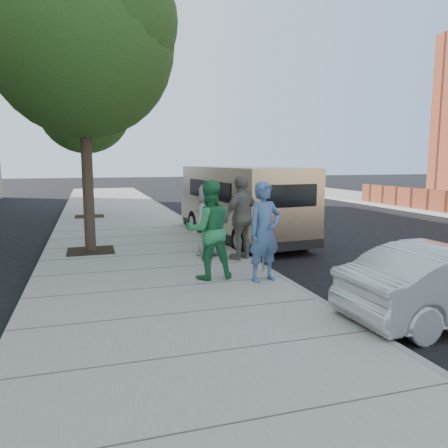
{
  "coord_description": "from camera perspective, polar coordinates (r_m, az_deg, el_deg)",
  "views": [
    {
      "loc": [
        -2.29,
        -9.47,
        2.51
      ],
      "look_at": [
        0.6,
        -0.17,
        1.1
      ],
      "focal_mm": 35.0,
      "sensor_mm": 36.0,
      "label": 1
    }
  ],
  "objects": [
    {
      "name": "parking_meter",
      "position": [
        9.32,
        5.24,
        -0.01
      ],
      "size": [
        0.31,
        0.19,
        1.42
      ],
      "rotation": [
        0.0,
        0.0,
        -0.32
      ],
      "color": "gray",
      "rests_on": "sidewalk"
    },
    {
      "name": "person_gray_shirt",
      "position": [
        10.89,
        -2.0,
        0.62
      ],
      "size": [
        1.07,
        0.99,
        1.83
      ],
      "primitive_type": "imported",
      "rotation": [
        0.0,
        0.0,
        3.75
      ],
      "color": "#A3A3A6",
      "rests_on": "sidewalk"
    },
    {
      "name": "curb_face",
      "position": [
        10.46,
        4.14,
        -5.24
      ],
      "size": [
        0.12,
        60.0,
        0.16
      ],
      "primitive_type": "cube",
      "color": "gray",
      "rests_on": "ground"
    },
    {
      "name": "tree_near",
      "position": [
        12.25,
        -17.91,
        22.21
      ],
      "size": [
        4.62,
        4.6,
        7.53
      ],
      "color": "black",
      "rests_on": "sidewalk"
    },
    {
      "name": "ground",
      "position": [
        10.06,
        -3.58,
        -6.22
      ],
      "size": [
        120.0,
        120.0,
        0.0
      ],
      "primitive_type": "plane",
      "color": "black",
      "rests_on": "ground"
    },
    {
      "name": "van",
      "position": [
        13.78,
        2.23,
        2.91
      ],
      "size": [
        2.6,
        6.42,
        2.33
      ],
      "rotation": [
        0.0,
        0.0,
        0.09
      ],
      "color": "tan",
      "rests_on": "ground"
    },
    {
      "name": "sidewalk",
      "position": [
        9.86,
        -9.27,
        -6.16
      ],
      "size": [
        5.0,
        60.0,
        0.15
      ],
      "primitive_type": "cube",
      "color": "gray",
      "rests_on": "ground"
    },
    {
      "name": "person_green_shirt",
      "position": [
        8.74,
        -1.98,
        -0.77
      ],
      "size": [
        0.97,
        0.76,
        1.98
      ],
      "primitive_type": "imported",
      "rotation": [
        0.0,
        0.0,
        3.15
      ],
      "color": "#2D894C",
      "rests_on": "sidewalk"
    },
    {
      "name": "tree_far",
      "position": [
        19.61,
        -17.63,
        14.81
      ],
      "size": [
        3.92,
        3.8,
        6.49
      ],
      "color": "black",
      "rests_on": "sidewalk"
    },
    {
      "name": "person_officer",
      "position": [
        8.6,
        5.32,
        -1.01
      ],
      "size": [
        0.81,
        0.63,
        1.97
      ],
      "primitive_type": "imported",
      "rotation": [
        0.0,
        0.0,
        0.24
      ],
      "color": "#476898",
      "rests_on": "sidewalk"
    },
    {
      "name": "person_striped_polo",
      "position": [
        10.48,
        2.33,
        0.83
      ],
      "size": [
        1.27,
        1.0,
        2.02
      ],
      "primitive_type": "imported",
      "rotation": [
        0.0,
        0.0,
        3.64
      ],
      "color": "gray",
      "rests_on": "sidewalk"
    }
  ]
}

